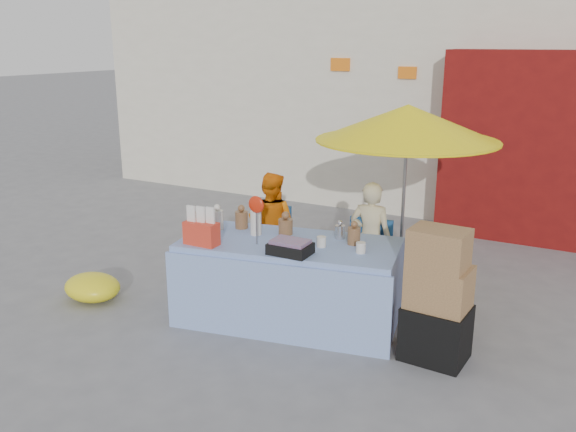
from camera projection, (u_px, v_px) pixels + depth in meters
The scene contains 10 objects.
ground at pixel (263, 330), 5.94m from camera, with size 80.00×80.00×0.00m, color slate.
backdrop at pixel (493, 19), 11.20m from camera, with size 14.00×8.00×7.80m.
market_table at pixel (289, 280), 6.04m from camera, with size 2.32×1.40×1.31m.
chair_left at pixel (265, 257), 7.20m from camera, with size 0.52×0.51×0.85m.
chair_right at pixel (364, 276), 6.63m from camera, with size 0.52×0.51×0.85m.
vendor_orange at pixel (271, 224), 7.21m from camera, with size 0.61×0.47×1.25m, color orange.
vendor_beige at pixel (370, 239), 6.63m from camera, with size 0.47×0.31×1.28m, color beige.
umbrella at pixel (408, 124), 6.27m from camera, with size 1.90×1.90×2.09m.
box_stack at pixel (437, 301), 5.26m from camera, with size 0.57×0.48×1.20m.
tarp_bundle at pixel (92, 287), 6.60m from camera, with size 0.65×0.52×0.29m, color yellow.
Camera 1 is at (2.78, -4.63, 2.72)m, focal length 38.00 mm.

